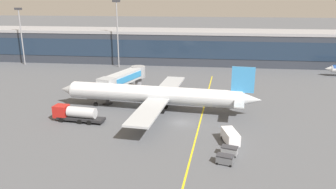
# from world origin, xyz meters

# --- Properties ---
(ground_plane) EXTENTS (700.00, 700.00, 0.00)m
(ground_plane) POSITION_xyz_m (0.00, 0.00, 0.00)
(ground_plane) COLOR #515459
(apron_lead_in_line) EXTENTS (5.53, 79.85, 0.01)m
(apron_lead_in_line) POSITION_xyz_m (3.80, 2.00, 0.00)
(apron_lead_in_line) COLOR yellow
(apron_lead_in_line) RESTS_ON ground_plane
(terminal_building) EXTENTS (186.15, 17.49, 12.43)m
(terminal_building) POSITION_xyz_m (2.74, 64.54, 6.23)
(terminal_building) COLOR #2D333D
(terminal_building) RESTS_ON ground_plane
(main_airliner) EXTENTS (46.48, 37.22, 10.97)m
(main_airliner) POSITION_xyz_m (-6.59, 6.83, 3.79)
(main_airliner) COLOR #B2B7BC
(main_airliner) RESTS_ON ground_plane
(jet_bridge) EXTENTS (8.83, 18.14, 6.49)m
(jet_bridge) POSITION_xyz_m (-16.20, 17.50, 4.79)
(jet_bridge) COLOR #B2B7BC
(jet_bridge) RESTS_ON ground_plane
(fuel_tanker) EXTENTS (11.01, 3.72, 3.25)m
(fuel_tanker) POSITION_xyz_m (-21.89, -1.85, 1.75)
(fuel_tanker) COLOR #232326
(fuel_tanker) RESTS_ON ground_plane
(crew_van) EXTENTS (3.28, 5.36, 2.30)m
(crew_van) POSITION_xyz_m (9.32, -8.80, 1.31)
(crew_van) COLOR white
(crew_van) RESTS_ON ground_plane
(baggage_cart_0) EXTENTS (2.96, 2.21, 1.48)m
(baggage_cart_0) POSITION_xyz_m (8.07, -16.47, 0.78)
(baggage_cart_0) COLOR #595B60
(baggage_cart_0) RESTS_ON ground_plane
(baggage_cart_1) EXTENTS (2.96, 2.21, 1.48)m
(baggage_cart_1) POSITION_xyz_m (8.91, -13.39, 0.78)
(baggage_cart_1) COLOR gray
(baggage_cart_1) RESTS_ON ground_plane
(apron_light_mast_0) EXTENTS (2.80, 0.50, 23.63)m
(apron_light_mast_0) POSITION_xyz_m (-27.38, 52.58, 13.80)
(apron_light_mast_0) COLOR gray
(apron_light_mast_0) RESTS_ON ground_plane
(apron_light_mast_1) EXTENTS (2.80, 0.50, 20.84)m
(apron_light_mast_1) POSITION_xyz_m (-63.88, 52.58, 12.36)
(apron_light_mast_1) COLOR gray
(apron_light_mast_1) RESTS_ON ground_plane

